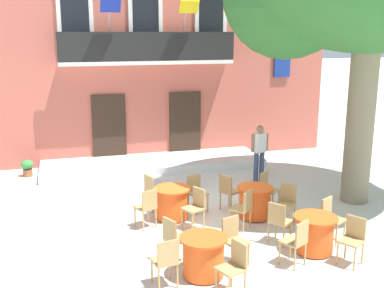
{
  "coord_description": "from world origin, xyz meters",
  "views": [
    {
      "loc": [
        -3.38,
        -10.42,
        4.29
      ],
      "look_at": [
        -0.01,
        1.62,
        1.3
      ],
      "focal_mm": 43.87,
      "sensor_mm": 36.0,
      "label": 1
    }
  ],
  "objects_px": {
    "cafe_chair_far_side_0": "(279,220)",
    "cafe_chair_far_side_2": "(353,237)",
    "ground_planter_left": "(27,167)",
    "cafe_chair_near_tree_2": "(243,207)",
    "cafe_chair_front_1": "(196,205)",
    "cafe_chair_front_3": "(152,190)",
    "cafe_chair_middle_3": "(234,238)",
    "cafe_chair_near_tree_0": "(267,188)",
    "pedestrian_near_entrance": "(259,150)",
    "cafe_table_far_side": "(315,234)",
    "cafe_chair_far_side_1": "(297,240)",
    "cafe_chair_near_tree_1": "(228,190)",
    "cafe_chair_middle_1": "(166,259)",
    "cafe_table_middle": "(203,256)",
    "cafe_table_front": "(172,203)",
    "cafe_chair_front_2": "(196,190)",
    "cafe_chair_middle_2": "(234,264)",
    "cafe_chair_front_0": "(147,206)",
    "cafe_chair_middle_0": "(174,237)",
    "cafe_chair_near_tree_3": "(286,201)",
    "cafe_chair_far_side_3": "(330,216)",
    "cafe_table_near_tree": "(255,202)"
  },
  "relations": [
    {
      "from": "cafe_chair_middle_0",
      "to": "cafe_chair_front_1",
      "type": "bearing_deg",
      "value": 60.01
    },
    {
      "from": "cafe_chair_middle_0",
      "to": "cafe_chair_middle_3",
      "type": "relative_size",
      "value": 1.0
    },
    {
      "from": "cafe_chair_far_side_3",
      "to": "pedestrian_near_entrance",
      "type": "xyz_separation_m",
      "value": [
        0.16,
        4.08,
        0.43
      ]
    },
    {
      "from": "cafe_chair_front_0",
      "to": "cafe_chair_far_side_1",
      "type": "height_order",
      "value": "same"
    },
    {
      "from": "cafe_chair_front_2",
      "to": "cafe_chair_far_side_1",
      "type": "distance_m",
      "value": 3.35
    },
    {
      "from": "cafe_chair_near_tree_1",
      "to": "cafe_chair_far_side_0",
      "type": "height_order",
      "value": "same"
    },
    {
      "from": "cafe_table_front",
      "to": "cafe_chair_front_2",
      "type": "xyz_separation_m",
      "value": [
        0.68,
        0.32,
        0.14
      ]
    },
    {
      "from": "cafe_table_front",
      "to": "cafe_chair_front_1",
      "type": "height_order",
      "value": "cafe_chair_front_1"
    },
    {
      "from": "cafe_table_near_tree",
      "to": "cafe_chair_near_tree_1",
      "type": "height_order",
      "value": "cafe_chair_near_tree_1"
    },
    {
      "from": "cafe_table_near_tree",
      "to": "cafe_chair_far_side_2",
      "type": "distance_m",
      "value": 2.74
    },
    {
      "from": "cafe_chair_far_side_2",
      "to": "cafe_table_middle",
      "type": "bearing_deg",
      "value": 174.37
    },
    {
      "from": "cafe_table_far_side",
      "to": "cafe_chair_far_side_2",
      "type": "relative_size",
      "value": 0.95
    },
    {
      "from": "cafe_chair_near_tree_3",
      "to": "ground_planter_left",
      "type": "distance_m",
      "value": 8.04
    },
    {
      "from": "cafe_chair_near_tree_3",
      "to": "pedestrian_near_entrance",
      "type": "height_order",
      "value": "pedestrian_near_entrance"
    },
    {
      "from": "cafe_chair_front_2",
      "to": "cafe_chair_near_tree_3",
      "type": "bearing_deg",
      "value": -35.71
    },
    {
      "from": "cafe_chair_near_tree_3",
      "to": "cafe_chair_middle_3",
      "type": "height_order",
      "value": "same"
    },
    {
      "from": "cafe_chair_front_1",
      "to": "cafe_chair_near_tree_2",
      "type": "bearing_deg",
      "value": -20.51
    },
    {
      "from": "cafe_chair_near_tree_1",
      "to": "cafe_chair_far_side_0",
      "type": "xyz_separation_m",
      "value": [
        0.36,
        -2.05,
        0.0
      ]
    },
    {
      "from": "cafe_chair_far_side_1",
      "to": "cafe_table_middle",
      "type": "bearing_deg",
      "value": 176.74
    },
    {
      "from": "cafe_chair_near_tree_1",
      "to": "cafe_chair_middle_3",
      "type": "distance_m",
      "value": 2.74
    },
    {
      "from": "cafe_chair_near_tree_3",
      "to": "cafe_chair_middle_0",
      "type": "bearing_deg",
      "value": -158.3
    },
    {
      "from": "cafe_chair_near_tree_1",
      "to": "cafe_chair_far_side_3",
      "type": "height_order",
      "value": "same"
    },
    {
      "from": "ground_planter_left",
      "to": "cafe_chair_far_side_3",
      "type": "bearing_deg",
      "value": -45.18
    },
    {
      "from": "cafe_chair_far_side_1",
      "to": "cafe_chair_middle_0",
      "type": "bearing_deg",
      "value": 160.86
    },
    {
      "from": "cafe_chair_front_1",
      "to": "cafe_chair_near_tree_0",
      "type": "bearing_deg",
      "value": 18.73
    },
    {
      "from": "cafe_chair_far_side_1",
      "to": "cafe_chair_far_side_3",
      "type": "xyz_separation_m",
      "value": [
        1.24,
        0.86,
        0.0
      ]
    },
    {
      "from": "cafe_chair_near_tree_2",
      "to": "cafe_chair_middle_3",
      "type": "bearing_deg",
      "value": -118.21
    },
    {
      "from": "cafe_chair_far_side_0",
      "to": "cafe_chair_far_side_2",
      "type": "distance_m",
      "value": 1.5
    },
    {
      "from": "cafe_chair_near_tree_2",
      "to": "cafe_chair_far_side_2",
      "type": "relative_size",
      "value": 1.0
    },
    {
      "from": "cafe_table_near_tree",
      "to": "cafe_chair_front_0",
      "type": "distance_m",
      "value": 2.55
    },
    {
      "from": "ground_planter_left",
      "to": "cafe_chair_near_tree_2",
      "type": "bearing_deg",
      "value": -48.37
    },
    {
      "from": "cafe_chair_middle_0",
      "to": "cafe_chair_front_1",
      "type": "height_order",
      "value": "same"
    },
    {
      "from": "ground_planter_left",
      "to": "cafe_chair_front_3",
      "type": "bearing_deg",
      "value": -50.22
    },
    {
      "from": "cafe_chair_middle_1",
      "to": "cafe_table_far_side",
      "type": "distance_m",
      "value": 3.18
    },
    {
      "from": "cafe_chair_middle_2",
      "to": "cafe_chair_front_0",
      "type": "relative_size",
      "value": 1.0
    },
    {
      "from": "cafe_table_middle",
      "to": "cafe_chair_middle_2",
      "type": "bearing_deg",
      "value": -64.19
    },
    {
      "from": "cafe_chair_near_tree_3",
      "to": "cafe_table_front",
      "type": "xyz_separation_m",
      "value": [
        -2.46,
        0.96,
        -0.14
      ]
    },
    {
      "from": "cafe_table_middle",
      "to": "cafe_chair_front_1",
      "type": "height_order",
      "value": "cafe_chair_front_1"
    },
    {
      "from": "ground_planter_left",
      "to": "cafe_table_front",
      "type": "bearing_deg",
      "value": -51.99
    },
    {
      "from": "cafe_table_front",
      "to": "pedestrian_near_entrance",
      "type": "height_order",
      "value": "pedestrian_near_entrance"
    },
    {
      "from": "cafe_chair_near_tree_0",
      "to": "cafe_chair_far_side_0",
      "type": "xyz_separation_m",
      "value": [
        -0.64,
        -1.95,
        0.0
      ]
    },
    {
      "from": "cafe_chair_middle_3",
      "to": "cafe_chair_far_side_0",
      "type": "distance_m",
      "value": 1.32
    },
    {
      "from": "cafe_chair_middle_1",
      "to": "cafe_chair_far_side_2",
      "type": "bearing_deg",
      "value": -1.33
    },
    {
      "from": "cafe_chair_front_0",
      "to": "cafe_table_far_side",
      "type": "distance_m",
      "value": 3.64
    },
    {
      "from": "cafe_chair_front_2",
      "to": "cafe_chair_near_tree_0",
      "type": "bearing_deg",
      "value": -8.75
    },
    {
      "from": "cafe_chair_middle_3",
      "to": "cafe_chair_far_side_2",
      "type": "xyz_separation_m",
      "value": [
        2.17,
        -0.59,
        0.0
      ]
    },
    {
      "from": "cafe_chair_front_0",
      "to": "cafe_chair_middle_2",
      "type": "bearing_deg",
      "value": -73.56
    },
    {
      "from": "cafe_chair_near_tree_0",
      "to": "pedestrian_near_entrance",
      "type": "xyz_separation_m",
      "value": [
        0.66,
        2.02,
        0.43
      ]
    },
    {
      "from": "cafe_table_far_side",
      "to": "cafe_chair_far_side_1",
      "type": "relative_size",
      "value": 0.95
    },
    {
      "from": "cafe_chair_front_1",
      "to": "cafe_chair_front_3",
      "type": "relative_size",
      "value": 1.0
    }
  ]
}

